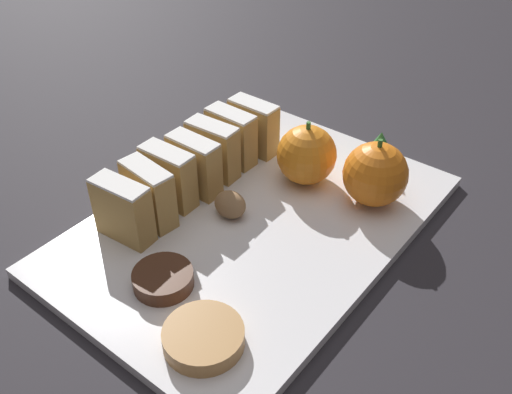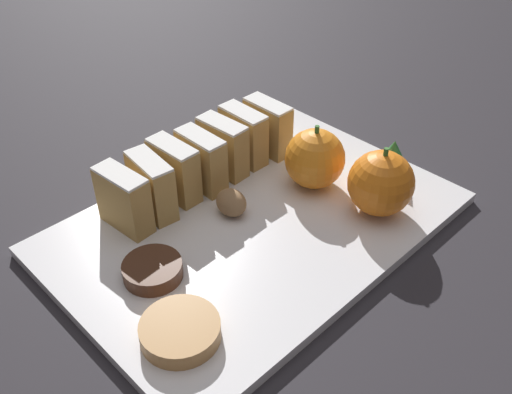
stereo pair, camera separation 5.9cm
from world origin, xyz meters
name	(u,v)px [view 2 (the right image)]	position (x,y,z in m)	size (l,w,h in m)	color
ground_plane	(256,228)	(0.00, 0.00, 0.00)	(6.00, 6.00, 0.00)	#28262B
serving_platter	(256,223)	(0.00, 0.00, 0.01)	(0.29, 0.42, 0.01)	white
stollen_slice_front	(124,200)	(-0.09, -0.10, 0.05)	(0.06, 0.03, 0.07)	tan
stollen_slice_second	(152,186)	(-0.09, -0.07, 0.05)	(0.06, 0.03, 0.07)	tan
stollen_slice_third	(174,170)	(-0.09, -0.03, 0.05)	(0.06, 0.03, 0.07)	tan
stollen_slice_fourth	(202,160)	(-0.09, 0.00, 0.05)	(0.06, 0.03, 0.07)	tan
stollen_slice_fifth	(223,147)	(-0.09, 0.04, 0.05)	(0.06, 0.03, 0.07)	tan
stollen_slice_sixth	(243,135)	(-0.09, 0.07, 0.05)	(0.06, 0.03, 0.07)	tan
stollen_slice_back	(268,127)	(-0.09, 0.11, 0.05)	(0.06, 0.03, 0.07)	tan
orange_near	(317,160)	(0.00, 0.09, 0.05)	(0.07, 0.07, 0.08)	orange
orange_far	(381,183)	(0.08, 0.11, 0.05)	(0.07, 0.07, 0.08)	orange
walnut	(231,203)	(-0.03, -0.01, 0.03)	(0.04, 0.03, 0.03)	#8E6B47
chocolate_cookie	(153,270)	(-0.01, -0.13, 0.02)	(0.06, 0.06, 0.02)	#472819
gingerbread_cookie	(180,331)	(0.07, -0.16, 0.02)	(0.07, 0.07, 0.02)	#B27F47
evergreen_sprig	(392,158)	(0.05, 0.17, 0.04)	(0.05, 0.05, 0.05)	#2D7538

